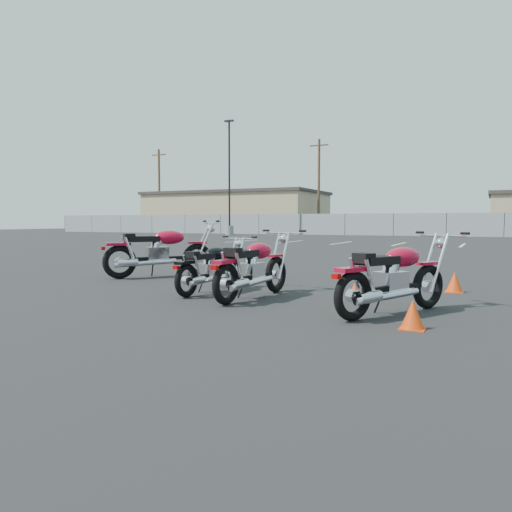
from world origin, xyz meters
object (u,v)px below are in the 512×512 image
at_px(motorcycle_front_red, 159,251).
at_px(motorcycle_second_black, 211,267).
at_px(motorcycle_rear_red, 393,277).
at_px(motorcycle_third_red, 253,268).

relative_size(motorcycle_front_red, motorcycle_second_black, 1.17).
distance_m(motorcycle_front_red, motorcycle_second_black, 2.63).
xyz_separation_m(motorcycle_second_black, motorcycle_rear_red, (3.05, -0.69, 0.06)).
height_order(motorcycle_front_red, motorcycle_second_black, motorcycle_front_red).
height_order(motorcycle_second_black, motorcycle_rear_red, motorcycle_rear_red).
relative_size(motorcycle_second_black, motorcycle_third_red, 0.88).
bearing_deg(motorcycle_second_black, motorcycle_front_red, 144.90).
distance_m(motorcycle_front_red, motorcycle_third_red, 3.52).
xyz_separation_m(motorcycle_third_red, motorcycle_rear_red, (2.15, -0.43, 0.00)).
xyz_separation_m(motorcycle_front_red, motorcycle_third_red, (3.04, -1.77, -0.07)).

